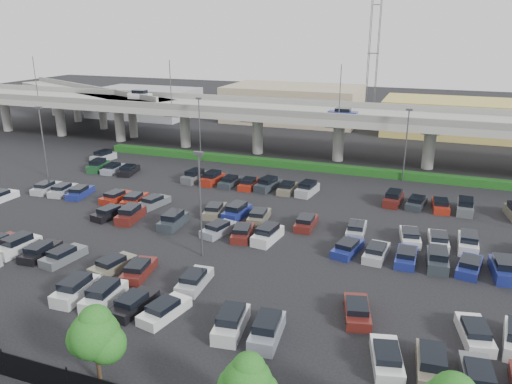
{
  "coord_description": "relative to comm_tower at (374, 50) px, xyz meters",
  "views": [
    {
      "loc": [
        20.02,
        -47.09,
        21.05
      ],
      "look_at": [
        0.21,
        6.34,
        2.0
      ],
      "focal_mm": 35.0,
      "sensor_mm": 36.0,
      "label": 1
    }
  ],
  "objects": [
    {
      "name": "tree_row",
      "position": [
        -3.3,
        -100.53,
        -12.09
      ],
      "size": [
        65.07,
        3.66,
        5.94
      ],
      "color": "#332316",
      "rests_on": "ground"
    },
    {
      "name": "comm_tower",
      "position": [
        0.0,
        0.0,
        0.0
      ],
      "size": [
        2.4,
        2.4,
        30.0
      ],
      "color": "#4B4B50",
      "rests_on": "ground"
    },
    {
      "name": "ground",
      "position": [
        -4.0,
        -74.0,
        -15.61
      ],
      "size": [
        280.0,
        280.0,
        0.0
      ],
      "primitive_type": "plane",
      "color": "black"
    },
    {
      "name": "light_poles",
      "position": [
        -8.12,
        -72.0,
        -9.37
      ],
      "size": [
        66.9,
        48.38,
        10.3
      ],
      "color": "#4B4B50",
      "rests_on": "ground"
    },
    {
      "name": "distant_buildings",
      "position": [
        8.38,
        -12.19,
        -11.87
      ],
      "size": [
        138.0,
        24.0,
        9.0
      ],
      "color": "gray",
      "rests_on": "ground"
    },
    {
      "name": "parked_cars",
      "position": [
        -2.86,
        -77.06,
        -14.99
      ],
      "size": [
        62.93,
        41.64,
        1.67
      ],
      "color": "#A7A7AB",
      "rests_on": "ground"
    },
    {
      "name": "on_ramp",
      "position": [
        -56.1,
        -30.95,
        -8.76
      ],
      "size": [
        50.93,
        30.13,
        8.8
      ],
      "color": "#989991",
      "rests_on": "ground"
    },
    {
      "name": "overpass",
      "position": [
        -4.25,
        -42.01,
        -8.64
      ],
      "size": [
        150.0,
        13.0,
        15.8
      ],
      "color": "#989991",
      "rests_on": "ground"
    },
    {
      "name": "fence",
      "position": [
        -4.05,
        -102.0,
        -14.71
      ],
      "size": [
        70.0,
        0.1,
        2.0
      ],
      "color": "black",
      "rests_on": "ground"
    },
    {
      "name": "hedge",
      "position": [
        -4.0,
        -49.0,
        -15.06
      ],
      "size": [
        66.0,
        1.6,
        1.1
      ],
      "primitive_type": "cube",
      "color": "#134213",
      "rests_on": "ground"
    }
  ]
}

